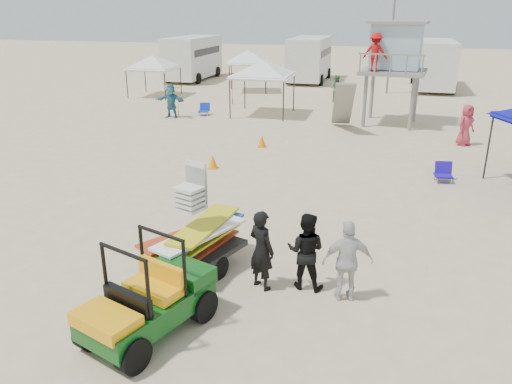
% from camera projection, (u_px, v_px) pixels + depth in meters
% --- Properties ---
extents(ground, '(140.00, 140.00, 0.00)m').
position_uv_depth(ground, '(190.00, 305.00, 9.58)').
color(ground, beige).
rests_on(ground, ground).
extents(utility_cart, '(1.85, 2.56, 1.76)m').
position_uv_depth(utility_cart, '(145.00, 293.00, 8.47)').
color(utility_cart, '#0B4A12').
rests_on(utility_cart, ground).
extents(surf_trailer, '(1.87, 2.56, 2.14)m').
position_uv_depth(surf_trailer, '(196.00, 234.00, 10.56)').
color(surf_trailer, black).
rests_on(surf_trailer, ground).
extents(man_left, '(0.73, 0.65, 1.68)m').
position_uv_depth(man_left, '(261.00, 250.00, 9.92)').
color(man_left, black).
rests_on(man_left, ground).
extents(man_mid, '(0.82, 0.65, 1.62)m').
position_uv_depth(man_mid, '(306.00, 251.00, 9.95)').
color(man_mid, black).
rests_on(man_mid, ground).
extents(man_right, '(1.04, 0.65, 1.66)m').
position_uv_depth(man_right, '(348.00, 261.00, 9.51)').
color(man_right, silver).
rests_on(man_right, ground).
extents(lifeguard_tower, '(3.22, 3.22, 4.69)m').
position_uv_depth(lifeguard_tower, '(393.00, 50.00, 23.45)').
color(lifeguard_tower, gray).
rests_on(lifeguard_tower, ground).
extents(canopy_white_a, '(2.97, 2.97, 3.25)m').
position_uv_depth(canopy_white_a, '(263.00, 63.00, 25.68)').
color(canopy_white_a, black).
rests_on(canopy_white_a, ground).
extents(canopy_white_b, '(2.77, 2.77, 2.97)m').
position_uv_depth(canopy_white_b, '(153.00, 57.00, 31.47)').
color(canopy_white_b, black).
rests_on(canopy_white_b, ground).
extents(canopy_white_c, '(3.12, 3.12, 3.13)m').
position_uv_depth(canopy_white_c, '(248.00, 52.00, 33.13)').
color(canopy_white_c, black).
rests_on(canopy_white_c, ground).
extents(umbrella_a, '(2.34, 2.37, 1.92)m').
position_uv_depth(umbrella_a, '(232.00, 88.00, 29.11)').
color(umbrella_a, '#B82D13').
rests_on(umbrella_a, ground).
extents(umbrella_b, '(2.31, 2.33, 1.63)m').
position_uv_depth(umbrella_b, '(178.00, 101.00, 25.79)').
color(umbrella_b, gold).
rests_on(umbrella_b, ground).
extents(cone_near, '(0.34, 0.34, 0.50)m').
position_uv_depth(cone_near, '(262.00, 141.00, 20.39)').
color(cone_near, orange).
rests_on(cone_near, ground).
extents(cone_far, '(0.34, 0.34, 0.50)m').
position_uv_depth(cone_far, '(213.00, 162.00, 17.65)').
color(cone_far, orange).
rests_on(cone_far, ground).
extents(beach_chair_a, '(0.65, 0.71, 0.64)m').
position_uv_depth(beach_chair_a, '(204.00, 109.00, 26.45)').
color(beach_chair_a, '#0F36AB').
rests_on(beach_chair_a, ground).
extents(beach_chair_b, '(0.61, 0.66, 0.64)m').
position_uv_depth(beach_chair_b, '(443.00, 172.00, 16.34)').
color(beach_chair_b, '#210E9E').
rests_on(beach_chair_b, ground).
extents(rv_far_left, '(2.64, 6.80, 3.25)m').
position_uv_depth(rv_far_left, '(193.00, 56.00, 39.05)').
color(rv_far_left, silver).
rests_on(rv_far_left, ground).
extents(rv_mid_left, '(2.65, 6.50, 3.25)m').
position_uv_depth(rv_mid_left, '(310.00, 57.00, 38.19)').
color(rv_mid_left, silver).
rests_on(rv_mid_left, ground).
extents(rv_mid_right, '(2.64, 7.00, 3.25)m').
position_uv_depth(rv_mid_right, '(434.00, 62.00, 34.62)').
color(rv_mid_right, silver).
rests_on(rv_mid_right, ground).
extents(light_pole_left, '(0.14, 0.14, 8.00)m').
position_uv_depth(light_pole_left, '(392.00, 30.00, 31.88)').
color(light_pole_left, slate).
rests_on(light_pole_left, ground).
extents(distant_beachgoers, '(20.57, 17.04, 1.72)m').
position_uv_depth(distant_beachgoers, '(323.00, 98.00, 26.51)').
color(distant_beachgoers, '#B53345').
rests_on(distant_beachgoers, ground).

